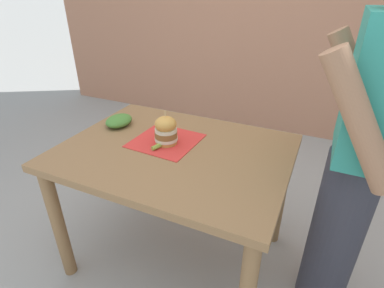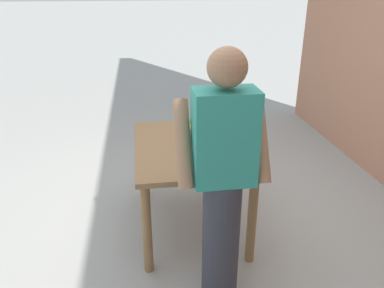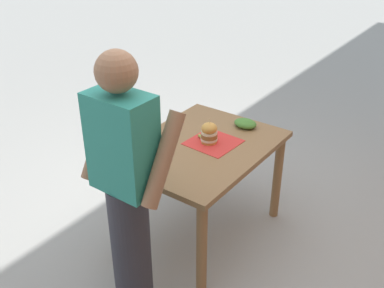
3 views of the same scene
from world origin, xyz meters
The scene contains 7 objects.
ground_plane centered at (0.00, 0.00, 0.00)m, with size 80.00×80.00×0.00m, color #9E9E99.
patio_table centered at (0.00, 0.00, 0.66)m, with size 0.89×1.18×0.77m.
serving_paper centered at (-0.06, -0.08, 0.78)m, with size 0.33×0.33×0.00m, color red.
sandwich centered at (-0.03, -0.07, 0.85)m, with size 0.12×0.12×0.19m.
pickle_spear centered at (0.03, -0.07, 0.79)m, with size 0.02×0.02×0.10m, color #8EA83D.
side_salad centered at (-0.12, -0.44, 0.81)m, with size 0.18×0.14×0.06m, color #477F33.
diner_across_table centered at (-0.08, 0.84, 0.88)m, with size 0.55×0.35×1.69m.
Camera 1 is at (1.20, 0.65, 1.54)m, focal length 28.00 mm.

